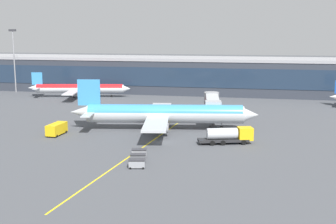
% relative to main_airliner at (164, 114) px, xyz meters
% --- Properties ---
extents(ground_plane, '(700.00, 700.00, 0.00)m').
position_rel_main_airliner_xyz_m(ground_plane, '(2.44, -11.53, -3.71)').
color(ground_plane, '#47494F').
extents(apron_lead_in_line, '(8.49, 79.61, 0.01)m').
position_rel_main_airliner_xyz_m(apron_lead_in_line, '(-0.04, -9.53, -3.71)').
color(apron_lead_in_line, yellow).
rests_on(apron_lead_in_line, ground_plane).
extents(terminal_building, '(202.03, 20.54, 12.81)m').
position_rel_main_airliner_xyz_m(terminal_building, '(14.15, 63.40, 2.71)').
color(terminal_building, '#2D333D').
rests_on(terminal_building, ground_plane).
extents(main_airliner, '(42.56, 33.92, 11.40)m').
position_rel_main_airliner_xyz_m(main_airliner, '(0.00, 0.00, 0.00)').
color(main_airliner, '#B2B7BC').
rests_on(main_airliner, ground_plane).
extents(jet_bridge, '(5.90, 18.27, 6.41)m').
position_rel_main_airliner_xyz_m(jet_bridge, '(9.69, 11.67, 0.99)').
color(jet_bridge, '#B2B7BC').
rests_on(jet_bridge, ground_plane).
extents(fuel_tanker, '(11.06, 5.52, 3.25)m').
position_rel_main_airliner_xyz_m(fuel_tanker, '(15.35, -9.78, -1.97)').
color(fuel_tanker, '#232326').
rests_on(fuel_tanker, ground_plane).
extents(lavatory_truck, '(2.57, 5.90, 2.50)m').
position_rel_main_airliner_xyz_m(lavatory_truck, '(-21.52, -9.56, -2.29)').
color(lavatory_truck, yellow).
rests_on(lavatory_truck, ground_plane).
extents(baggage_cart_0, '(2.91, 2.09, 1.48)m').
position_rel_main_airliner_xyz_m(baggage_cart_0, '(1.73, -28.90, -2.93)').
color(baggage_cart_0, gray).
rests_on(baggage_cart_0, ground_plane).
extents(baggage_cart_1, '(2.91, 2.09, 1.48)m').
position_rel_main_airliner_xyz_m(baggage_cart_1, '(1.06, -25.77, -2.93)').
color(baggage_cart_1, '#595B60').
rests_on(baggage_cart_1, ground_plane).
extents(baggage_cart_2, '(2.91, 2.09, 1.48)m').
position_rel_main_airliner_xyz_m(baggage_cart_2, '(0.40, -22.64, -2.93)').
color(baggage_cart_2, gray).
rests_on(baggage_cart_2, ground_plane).
extents(commuter_jet_near, '(34.67, 27.90, 8.42)m').
position_rel_main_airliner_xyz_m(commuter_jet_near, '(-38.94, 44.14, -0.73)').
color(commuter_jet_near, silver).
rests_on(commuter_jet_near, ground_plane).
extents(apron_light_mast_0, '(2.80, 0.50, 22.84)m').
position_rel_main_airliner_xyz_m(apron_light_mast_0, '(-66.88, 51.44, 9.68)').
color(apron_light_mast_0, gray).
rests_on(apron_light_mast_0, ground_plane).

